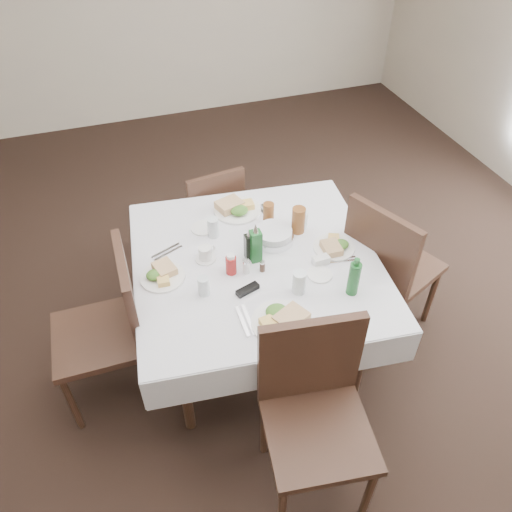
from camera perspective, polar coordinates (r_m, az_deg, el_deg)
The scene contains 33 objects.
ground_plane at distance 3.40m, azimuth -1.53°, elevation -10.09°, with size 7.00×7.00×0.00m, color black.
room_shell at distance 2.30m, azimuth -2.33°, elevation 17.06°, with size 6.04×7.04×2.80m.
dining_table at distance 2.90m, azimuth 0.02°, elevation -1.55°, with size 1.53×1.53×0.76m.
chair_north at distance 3.65m, azimuth -4.97°, elevation 5.08°, with size 0.47×0.47×0.87m.
chair_south at distance 2.46m, azimuth 6.63°, elevation -16.36°, with size 0.56×0.56×1.04m.
chair_east at distance 3.18m, azimuth 14.67°, elevation -0.75°, with size 0.65×0.65×1.04m.
chair_west at distance 2.87m, azimuth -16.07°, elevation -7.23°, with size 0.48×0.48×1.02m.
meal_north at distance 3.18m, azimuth -2.29°, elevation 5.49°, with size 0.30×0.30×0.07m.
meal_south at distance 2.50m, azimuth 3.02°, elevation -7.25°, with size 0.30×0.30×0.07m.
meal_east at distance 2.94m, azimuth 8.95°, elevation 1.12°, with size 0.24×0.24×0.05m.
meal_west at distance 2.77m, azimuth -10.71°, elevation -2.07°, with size 0.25×0.25×0.05m.
side_plate_a at distance 3.07m, azimuth -6.05°, elevation 3.19°, with size 0.15×0.15×0.01m.
side_plate_b at distance 2.77m, azimuth 7.30°, elevation -2.10°, with size 0.14×0.14×0.01m.
water_n at distance 2.98m, azimuth -4.92°, elevation 3.26°, with size 0.07×0.07×0.13m.
water_s at distance 2.63m, azimuth 4.96°, elevation -3.02°, with size 0.07×0.07×0.13m.
water_e at distance 3.05m, azimuth 5.35°, elevation 4.17°, with size 0.06×0.06×0.11m.
water_w at distance 2.63m, azimuth -6.01°, elevation -3.43°, with size 0.06×0.06×0.11m.
iced_tea_a at distance 3.06m, azimuth 1.43°, elevation 4.88°, with size 0.07×0.07×0.14m.
iced_tea_b at distance 3.00m, azimuth 4.86°, elevation 4.11°, with size 0.08×0.08×0.17m.
bread_basket at distance 2.95m, azimuth 2.01°, elevation 2.35°, with size 0.24×0.24×0.08m.
oil_cruet_dark at distance 2.80m, azimuth -0.79°, elevation 1.18°, with size 0.05×0.05×0.21m.
oil_cruet_green at distance 2.77m, azimuth -0.05°, elevation 1.29°, with size 0.06×0.06×0.26m.
ketchup_bottle at distance 2.73m, azimuth -2.87°, elevation -0.96°, with size 0.06×0.06×0.13m.
salt_shaker at distance 2.74m, azimuth -1.13°, elevation -1.21°, with size 0.04×0.04×0.09m.
pepper_shaker at distance 2.75m, azimuth 0.73°, elevation -1.18°, with size 0.03×0.03×0.07m.
coffee_mug at distance 2.84m, azimuth -5.78°, elevation 0.26°, with size 0.13×0.12×0.09m.
sunglasses at distance 2.65m, azimuth -0.96°, elevation -3.86°, with size 0.14×0.08×0.03m.
green_bottle at distance 2.64m, azimuth 11.13°, elevation -2.49°, with size 0.06×0.06×0.24m.
sugar_caddy at distance 2.83m, azimuth 7.42°, elevation -0.45°, with size 0.10×0.06×0.05m.
cutlery_n at distance 3.19m, azimuth 0.97°, elevation 5.10°, with size 0.05×0.16×0.01m.
cutlery_s at distance 2.52m, azimuth -1.20°, elevation -7.40°, with size 0.05×0.20×0.01m.
cutlery_e at distance 2.88m, azimuth 9.86°, elevation -0.44°, with size 0.17×0.07×0.01m.
cutlery_w at distance 2.93m, azimuth -10.14°, elevation 0.45°, with size 0.19×0.12×0.01m.
Camera 1 is at (-0.58, -2.00, 2.68)m, focal length 35.00 mm.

